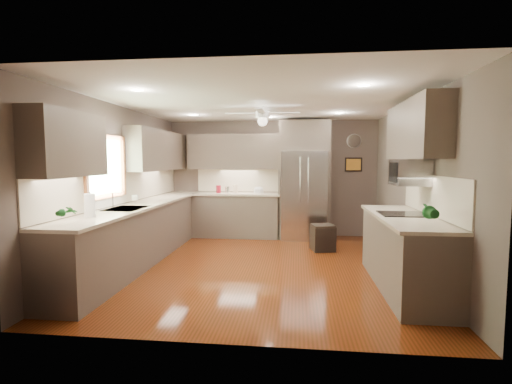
% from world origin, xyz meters
% --- Properties ---
extents(floor, '(5.00, 5.00, 0.00)m').
position_xyz_m(floor, '(0.00, 0.00, 0.00)').
color(floor, '#4C210A').
rests_on(floor, ground).
extents(ceiling, '(5.00, 5.00, 0.00)m').
position_xyz_m(ceiling, '(0.00, 0.00, 2.50)').
color(ceiling, white).
rests_on(ceiling, ground).
extents(wall_back, '(4.50, 0.00, 4.50)m').
position_xyz_m(wall_back, '(0.00, 2.50, 1.25)').
color(wall_back, brown).
rests_on(wall_back, ground).
extents(wall_front, '(4.50, 0.00, 4.50)m').
position_xyz_m(wall_front, '(0.00, -2.50, 1.25)').
color(wall_front, brown).
rests_on(wall_front, ground).
extents(wall_left, '(0.00, 5.00, 5.00)m').
position_xyz_m(wall_left, '(-2.25, 0.00, 1.25)').
color(wall_left, brown).
rests_on(wall_left, ground).
extents(wall_right, '(0.00, 5.00, 5.00)m').
position_xyz_m(wall_right, '(2.25, 0.00, 1.25)').
color(wall_right, brown).
rests_on(wall_right, ground).
extents(canister_a, '(0.13, 0.13, 0.17)m').
position_xyz_m(canister_a, '(-1.12, 2.19, 1.02)').
color(canister_a, maroon).
rests_on(canister_a, back_run).
extents(canister_b, '(0.11, 0.11, 0.14)m').
position_xyz_m(canister_b, '(-0.93, 2.19, 1.01)').
color(canister_b, silver).
rests_on(canister_b, back_run).
extents(canister_c, '(0.10, 0.10, 0.17)m').
position_xyz_m(canister_c, '(-0.77, 2.26, 1.03)').
color(canister_c, beige).
rests_on(canister_c, back_run).
extents(soap_bottle, '(0.11, 0.11, 0.19)m').
position_xyz_m(soap_bottle, '(-2.07, 0.15, 1.03)').
color(soap_bottle, white).
rests_on(soap_bottle, left_run).
extents(potted_plant_left, '(0.16, 0.12, 0.28)m').
position_xyz_m(potted_plant_left, '(-1.94, -1.87, 1.08)').
color(potted_plant_left, '#195720').
rests_on(potted_plant_left, left_run).
extents(potted_plant_right, '(0.19, 0.16, 0.33)m').
position_xyz_m(potted_plant_right, '(1.93, -1.63, 1.10)').
color(potted_plant_right, '#195720').
rests_on(potted_plant_right, right_run).
extents(bowl, '(0.28, 0.28, 0.05)m').
position_xyz_m(bowl, '(-0.26, 2.18, 0.97)').
color(bowl, beige).
rests_on(bowl, back_run).
extents(left_run, '(0.65, 4.70, 1.45)m').
position_xyz_m(left_run, '(-1.95, 0.15, 0.48)').
color(left_run, '#4B4037').
rests_on(left_run, ground).
extents(back_run, '(1.85, 0.65, 1.45)m').
position_xyz_m(back_run, '(-0.72, 2.20, 0.48)').
color(back_run, '#4B4037').
rests_on(back_run, ground).
extents(uppers, '(4.50, 4.70, 0.95)m').
position_xyz_m(uppers, '(-0.74, 0.71, 1.87)').
color(uppers, '#4B4037').
rests_on(uppers, wall_left).
extents(window, '(0.05, 1.12, 0.92)m').
position_xyz_m(window, '(-2.22, -0.50, 1.55)').
color(window, '#BFF2B2').
rests_on(window, wall_left).
extents(sink, '(0.50, 0.70, 0.32)m').
position_xyz_m(sink, '(-1.93, -0.50, 0.91)').
color(sink, silver).
rests_on(sink, left_run).
extents(refrigerator, '(1.06, 0.75, 2.45)m').
position_xyz_m(refrigerator, '(0.70, 2.16, 1.19)').
color(refrigerator, silver).
rests_on(refrigerator, ground).
extents(right_run, '(0.70, 2.20, 1.45)m').
position_xyz_m(right_run, '(1.93, -0.80, 0.48)').
color(right_run, '#4B4037').
rests_on(right_run, ground).
extents(microwave, '(0.43, 0.55, 0.34)m').
position_xyz_m(microwave, '(2.03, -0.55, 1.48)').
color(microwave, silver).
rests_on(microwave, wall_right).
extents(ceiling_fan, '(1.18, 1.18, 0.32)m').
position_xyz_m(ceiling_fan, '(-0.00, 0.30, 2.33)').
color(ceiling_fan, white).
rests_on(ceiling_fan, ceiling).
extents(recessed_lights, '(2.84, 3.14, 0.01)m').
position_xyz_m(recessed_lights, '(-0.04, 0.40, 2.49)').
color(recessed_lights, white).
rests_on(recessed_lights, ceiling).
extents(wall_clock, '(0.30, 0.03, 0.30)m').
position_xyz_m(wall_clock, '(1.75, 2.48, 2.05)').
color(wall_clock, white).
rests_on(wall_clock, wall_back).
extents(framed_print, '(0.36, 0.03, 0.30)m').
position_xyz_m(framed_print, '(1.75, 2.48, 1.55)').
color(framed_print, black).
rests_on(framed_print, wall_back).
extents(stool, '(0.47, 0.47, 0.47)m').
position_xyz_m(stool, '(1.03, 1.11, 0.24)').
color(stool, black).
rests_on(stool, ground).
extents(paper_towel, '(0.13, 0.13, 0.32)m').
position_xyz_m(paper_towel, '(-1.97, -1.36, 1.08)').
color(paper_towel, white).
rests_on(paper_towel, left_run).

